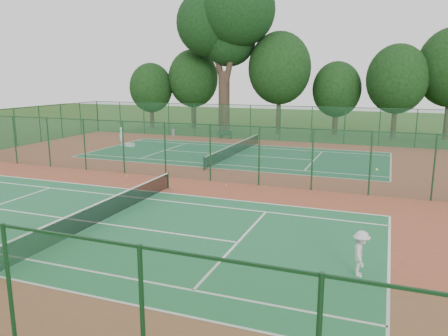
{
  "coord_description": "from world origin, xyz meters",
  "views": [
    {
      "loc": [
        11.52,
        -24.04,
        6.32
      ],
      "look_at": [
        3.63,
        -3.17,
        1.6
      ],
      "focal_mm": 35.0,
      "sensor_mm": 36.0,
      "label": 1
    }
  ],
  "objects_px": {
    "big_tree": "(226,22)",
    "player_far": "(121,137)",
    "trash_bin": "(173,133)",
    "bench": "(225,135)",
    "kit_bag": "(130,145)",
    "player_near": "(361,254)"
  },
  "relations": [
    {
      "from": "player_far",
      "to": "trash_bin",
      "type": "bearing_deg",
      "value": 153.21
    },
    {
      "from": "player_near",
      "to": "trash_bin",
      "type": "relative_size",
      "value": 1.95
    },
    {
      "from": "player_far",
      "to": "bench",
      "type": "xyz_separation_m",
      "value": [
        7.42,
        7.49,
        -0.42
      ]
    },
    {
      "from": "bench",
      "to": "player_near",
      "type": "bearing_deg",
      "value": -70.25
    },
    {
      "from": "player_far",
      "to": "bench",
      "type": "height_order",
      "value": "player_far"
    },
    {
      "from": "big_tree",
      "to": "player_far",
      "type": "bearing_deg",
      "value": -114.6
    },
    {
      "from": "bench",
      "to": "kit_bag",
      "type": "height_order",
      "value": "bench"
    },
    {
      "from": "player_near",
      "to": "player_far",
      "type": "distance_m",
      "value": 30.11
    },
    {
      "from": "player_far",
      "to": "bench",
      "type": "bearing_deg",
      "value": 119.56
    },
    {
      "from": "kit_bag",
      "to": "bench",
      "type": "bearing_deg",
      "value": 55.12
    },
    {
      "from": "player_near",
      "to": "trash_bin",
      "type": "height_order",
      "value": "player_near"
    },
    {
      "from": "kit_bag",
      "to": "big_tree",
      "type": "bearing_deg",
      "value": 74.78
    },
    {
      "from": "bench",
      "to": "kit_bag",
      "type": "relative_size",
      "value": 1.58
    },
    {
      "from": "player_far",
      "to": "kit_bag",
      "type": "height_order",
      "value": "player_far"
    },
    {
      "from": "player_far",
      "to": "trash_bin",
      "type": "xyz_separation_m",
      "value": [
        1.47,
        7.5,
        -0.47
      ]
    },
    {
      "from": "bench",
      "to": "trash_bin",
      "type": "bearing_deg",
      "value": 171.2
    },
    {
      "from": "bench",
      "to": "player_far",
      "type": "bearing_deg",
      "value": -143.44
    },
    {
      "from": "player_near",
      "to": "kit_bag",
      "type": "distance_m",
      "value": 29.29
    },
    {
      "from": "bench",
      "to": "kit_bag",
      "type": "bearing_deg",
      "value": -138.81
    },
    {
      "from": "trash_bin",
      "to": "player_far",
      "type": "bearing_deg",
      "value": -101.1
    },
    {
      "from": "trash_bin",
      "to": "big_tree",
      "type": "height_order",
      "value": "big_tree"
    },
    {
      "from": "player_near",
      "to": "player_far",
      "type": "height_order",
      "value": "player_far"
    }
  ]
}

